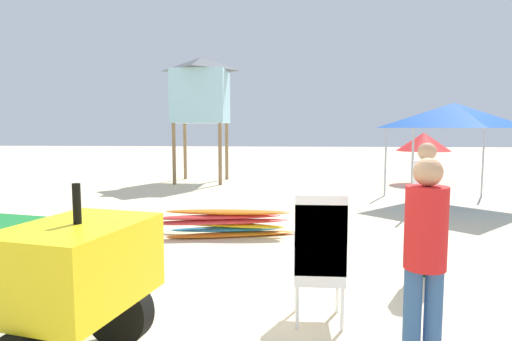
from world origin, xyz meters
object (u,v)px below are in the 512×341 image
(lifeguard_near_left, at_px, (425,249))
(popup_canopy, at_px, (454,116))
(surfboard_pile, at_px, (224,223))
(lifeguard_tower, at_px, (201,91))
(lifeguard_near_center, at_px, (425,200))
(stacked_plastic_chairs, at_px, (320,250))
(beach_umbrella_left, at_px, (424,142))

(lifeguard_near_left, bearing_deg, popup_canopy, 68.72)
(surfboard_pile, height_order, lifeguard_tower, lifeguard_tower)
(lifeguard_near_center, xyz_separation_m, lifeguard_tower, (-4.77, 9.50, 2.20))
(lifeguard_near_left, relative_size, lifeguard_tower, 0.39)
(stacked_plastic_chairs, distance_m, popup_canopy, 7.95)
(stacked_plastic_chairs, height_order, beach_umbrella_left, beach_umbrella_left)
(stacked_plastic_chairs, height_order, popup_canopy, popup_canopy)
(stacked_plastic_chairs, height_order, lifeguard_tower, lifeguard_tower)
(popup_canopy, xyz_separation_m, lifeguard_tower, (-7.06, 4.08, 0.99))
(stacked_plastic_chairs, relative_size, surfboard_pile, 0.49)
(lifeguard_near_center, bearing_deg, lifeguard_near_left, -107.00)
(lifeguard_tower, bearing_deg, lifeguard_near_left, -70.62)
(lifeguard_near_left, relative_size, lifeguard_near_center, 0.98)
(lifeguard_tower, bearing_deg, lifeguard_near_center, -63.34)
(lifeguard_tower, bearing_deg, popup_canopy, -30.04)
(stacked_plastic_chairs, height_order, surfboard_pile, stacked_plastic_chairs)
(stacked_plastic_chairs, relative_size, beach_umbrella_left, 0.72)
(stacked_plastic_chairs, relative_size, lifeguard_tower, 0.30)
(surfboard_pile, xyz_separation_m, popup_canopy, (5.14, 3.57, 1.95))
(lifeguard_near_center, distance_m, lifeguard_tower, 10.85)
(lifeguard_tower, relative_size, beach_umbrella_left, 2.40)
(popup_canopy, relative_size, beach_umbrella_left, 1.49)
(surfboard_pile, relative_size, popup_canopy, 0.99)
(lifeguard_near_left, height_order, beach_umbrella_left, beach_umbrella_left)
(lifeguard_near_left, xyz_separation_m, popup_canopy, (2.96, 7.59, 1.24))
(popup_canopy, bearing_deg, lifeguard_tower, 149.96)
(lifeguard_near_left, height_order, popup_canopy, popup_canopy)
(lifeguard_near_center, relative_size, beach_umbrella_left, 0.96)
(stacked_plastic_chairs, xyz_separation_m, beach_umbrella_left, (4.28, 11.04, 0.69))
(lifeguard_near_left, bearing_deg, lifeguard_near_center, 73.00)
(popup_canopy, bearing_deg, stacked_plastic_chairs, -118.35)
(stacked_plastic_chairs, xyz_separation_m, popup_canopy, (3.71, 6.88, 1.45))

